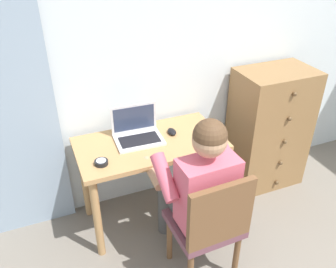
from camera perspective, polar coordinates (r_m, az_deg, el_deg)
The scene contains 9 objects.
wall_back at distance 2.83m, azimuth 4.33°, elevation 13.56°, with size 4.80×0.05×2.50m, color silver.
curtain_panel at distance 2.55m, azimuth -25.00°, elevation 5.51°, with size 0.64×0.03×2.25m, color #8EA3B7.
desk at distance 2.65m, azimuth -2.83°, elevation -3.50°, with size 1.06×0.56×0.72m.
dresser at distance 3.22m, azimuth 15.78°, elevation 0.79°, with size 0.62×0.45×1.07m.
chair at distance 2.30m, azimuth 6.66°, elevation -14.06°, with size 0.43×0.41×0.86m.
person_seated at distance 2.29m, azimuth 4.69°, elevation -7.94°, with size 0.54×0.59×1.18m.
laptop at distance 2.60m, azimuth -4.93°, elevation 0.28°, with size 0.35×0.26×0.24m.
computer_mouse at distance 2.67m, azimuth 0.62°, elevation 0.38°, with size 0.06×0.10×0.03m, color black.
desk_clock at distance 2.38m, azimuth -10.61°, elevation -4.48°, with size 0.09×0.09×0.03m.
Camera 1 is at (-1.21, -0.21, 2.11)m, focal length 38.15 mm.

